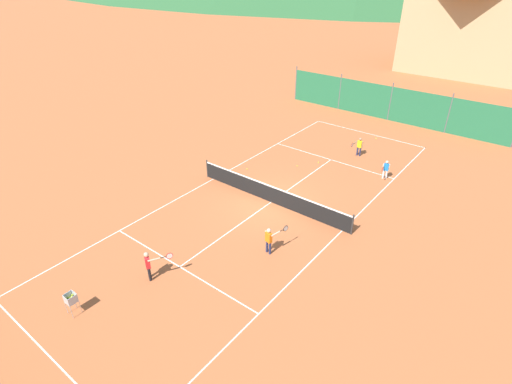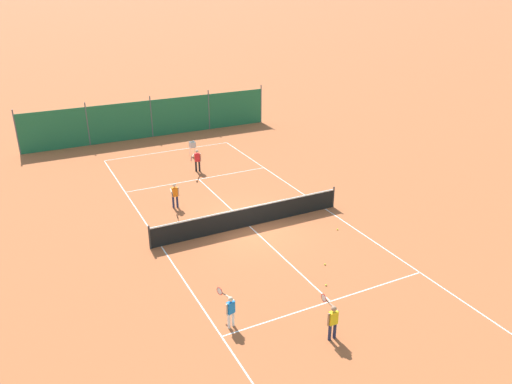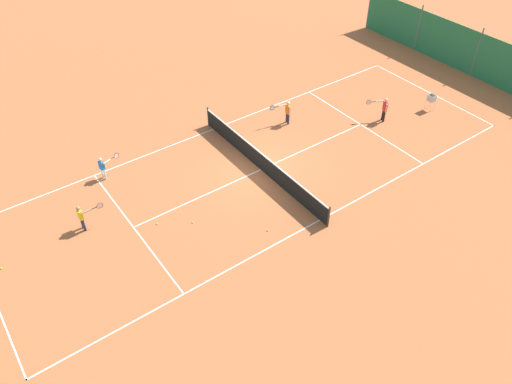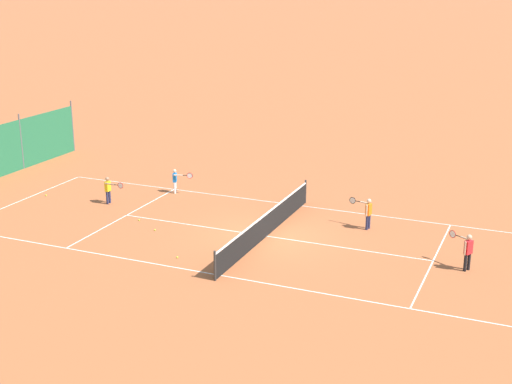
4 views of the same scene
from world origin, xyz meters
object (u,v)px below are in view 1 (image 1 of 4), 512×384
player_far_baseline (270,239)px  player_near_baseline (359,146)px  tennis_ball_alley_right (247,169)px  player_near_service (386,169)px  tennis_ball_near_corner (318,162)px  alpine_chalet (473,15)px  tennis_ball_far_corner (297,166)px  player_far_service (149,264)px  tennis_ball_mid_court (376,138)px  tennis_net (271,194)px  ball_hopper (71,299)px

player_far_baseline → player_near_baseline: bearing=96.4°
tennis_ball_alley_right → player_near_service: bearing=29.3°
player_far_baseline → tennis_ball_near_corner: player_far_baseline is taller
player_near_baseline → alpine_chalet: 27.89m
player_far_baseline → tennis_ball_far_corner: 8.49m
player_far_service → player_near_service: 14.17m
tennis_ball_near_corner → tennis_ball_mid_court: (1.27, 5.78, 0.00)m
player_near_service → player_near_baseline: player_near_baseline is taller
tennis_net → tennis_ball_alley_right: 3.97m
tennis_ball_far_corner → tennis_ball_alley_right: (-2.16, -2.21, 0.00)m
player_far_baseline → tennis_ball_alley_right: size_ratio=19.19×
player_near_service → tennis_ball_near_corner: 4.11m
tennis_ball_far_corner → ball_hopper: 14.73m
tennis_ball_mid_court → ball_hopper: bearing=-95.3°
player_far_service → tennis_ball_far_corner: size_ratio=19.89×
tennis_net → player_near_baseline: size_ratio=7.55×
player_near_service → tennis_ball_mid_court: bearing=117.6°
player_far_service → tennis_ball_mid_court: player_far_service is taller
ball_hopper → tennis_ball_far_corner: bearing=90.2°
tennis_net → ball_hopper: tennis_net is taller
player_far_service → tennis_ball_far_corner: bearing=93.9°
ball_hopper → player_near_baseline: bearing=83.2°
tennis_ball_alley_right → tennis_ball_far_corner: bearing=45.6°
tennis_ball_far_corner → ball_hopper: (0.05, -14.72, 0.63)m
player_far_baseline → tennis_ball_mid_court: player_far_baseline is taller
player_near_service → tennis_ball_far_corner: bearing=-160.4°
player_far_service → player_near_baseline: player_far_service is taller
tennis_ball_far_corner → alpine_chalet: size_ratio=0.01×
tennis_ball_far_corner → tennis_ball_alley_right: 3.09m
player_far_service → tennis_ball_far_corner: (-0.80, 11.88, -0.73)m
tennis_net → tennis_ball_mid_court: bearing=85.6°
player_far_service → tennis_ball_mid_court: 18.93m
tennis_net → tennis_ball_far_corner: (-1.17, 4.32, -0.47)m
player_far_baseline → alpine_chalet: alpine_chalet is taller
player_near_service → tennis_ball_near_corner: size_ratio=17.26×
tennis_net → player_far_service: (-0.37, -7.56, 0.26)m
tennis_ball_near_corner → alpine_chalet: alpine_chalet is taller
tennis_ball_far_corner → player_far_service: bearing=-86.1°
player_near_baseline → tennis_ball_mid_court: player_near_baseline is taller
tennis_ball_far_corner → ball_hopper: bearing=-89.8°
player_near_service → player_far_baseline: bearing=-97.8°
tennis_net → player_far_baseline: (2.35, -3.37, 0.24)m
player_near_service → ball_hopper: bearing=-106.2°
player_far_baseline → tennis_ball_near_corner: size_ratio=19.19×
player_near_baseline → tennis_ball_alley_right: player_near_baseline is taller
player_near_baseline → tennis_ball_alley_right: bearing=-126.9°
tennis_ball_near_corner → tennis_ball_far_corner: bearing=-122.5°
player_near_baseline → alpine_chalet: size_ratio=0.09×
tennis_net → alpine_chalet: bearing=89.5°
player_far_service → alpine_chalet: alpine_chalet is taller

